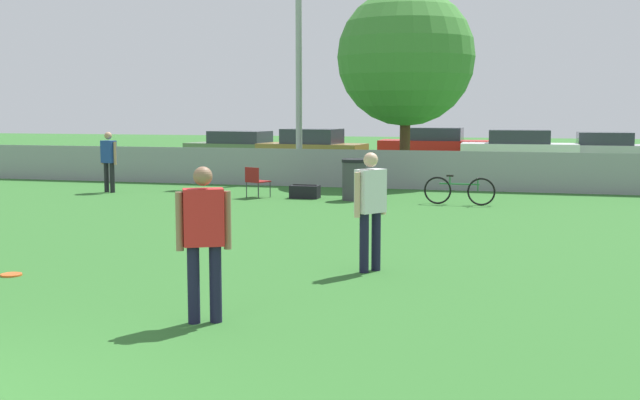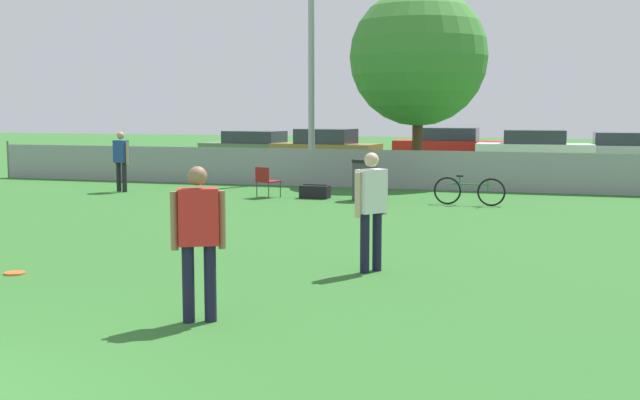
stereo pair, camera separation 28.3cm
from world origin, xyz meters
TOP-DOWN VIEW (x-y plane):
  - fence_backline at (0.00, 18.00)m, footprint 25.15×0.07m
  - light_pole at (-2.62, 19.85)m, footprint 0.90×0.36m
  - tree_near_pole at (0.68, 20.23)m, footprint 4.20×4.20m
  - player_receiver_white at (2.43, 6.41)m, footprint 0.42×0.49m
  - player_thrower_red at (1.28, 3.30)m, footprint 0.53×0.39m
  - spectator_in_blue at (-6.57, 15.02)m, footprint 0.54×0.32m
  - frisbee_disc at (-2.24, 4.84)m, footprint 0.29×0.29m
  - folding_chair_sideline at (-2.27, 14.82)m, footprint 0.63×0.63m
  - bicycle_sideline at (2.89, 14.63)m, footprint 1.69×0.44m
  - trash_bin at (0.28, 14.96)m, footprint 0.66×0.66m
  - gear_bag_sideline at (-1.03, 15.02)m, footprint 0.73×0.40m
  - parked_car_olive at (-7.16, 26.52)m, footprint 4.66×2.27m
  - parked_car_tan at (-3.66, 25.03)m, footprint 4.16×2.13m
  - parked_car_red at (0.38, 29.85)m, footprint 4.58×1.74m
  - parked_car_white at (3.94, 28.11)m, footprint 4.53×1.86m
  - parked_car_silver at (7.20, 29.18)m, footprint 3.99×1.83m

SIDE VIEW (x-z plane):
  - frisbee_disc at x=-2.24m, z-range 0.00..0.03m
  - gear_bag_sideline at x=-1.03m, z-range -0.01..0.34m
  - bicycle_sideline at x=2.89m, z-range -0.01..0.69m
  - folding_chair_sideline at x=-2.27m, z-range 0.07..0.86m
  - trash_bin at x=0.28m, z-range 0.00..1.03m
  - fence_backline at x=0.00m, z-range -0.05..1.16m
  - parked_car_silver at x=7.20m, z-range -0.02..1.32m
  - parked_car_olive at x=-7.16m, z-range -0.02..1.34m
  - parked_car_white at x=3.94m, z-range -0.02..1.42m
  - parked_car_red at x=0.38m, z-range -0.02..1.45m
  - parked_car_tan at x=-3.66m, z-range -0.03..1.48m
  - spectator_in_blue at x=-6.57m, z-range 0.12..1.76m
  - player_receiver_white at x=2.43m, z-range 0.13..1.80m
  - player_thrower_red at x=1.28m, z-range 0.13..1.80m
  - tree_near_pole at x=0.68m, z-range 0.86..6.80m
  - light_pole at x=-2.62m, z-range 0.75..8.50m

